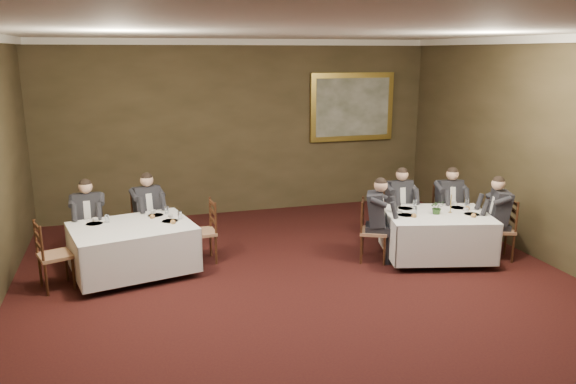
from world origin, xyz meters
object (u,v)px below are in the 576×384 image
diner_sec_backleft (90,230)px  centerpiece (437,207)px  diner_main_backright (447,214)px  diner_sec_backright (148,222)px  chair_main_endleft (373,243)px  candlestick (451,203)px  chair_main_endright (499,241)px  chair_sec_endright (203,244)px  chair_sec_backleft (91,244)px  chair_main_backright (446,226)px  chair_sec_backright (148,235)px  diner_main_endright (499,228)px  table_second (133,246)px  chair_sec_endleft (56,269)px  painting (352,107)px  diner_main_endleft (374,230)px  chair_main_backleft (397,227)px  diner_main_backleft (398,215)px  table_main (437,233)px

diner_sec_backleft → centerpiece: diner_sec_backleft is taller
diner_main_backright → diner_sec_backright: size_ratio=1.00×
chair_main_endleft → candlestick: (1.22, -0.25, 0.64)m
chair_main_endright → chair_sec_endright: same height
chair_sec_backleft → chair_sec_endright: 1.79m
chair_main_backright → chair_sec_backright: bearing=-7.0°
diner_main_backright → chair_main_endright: bearing=116.0°
candlestick → diner_main_endright: bearing=-17.7°
table_second → candlestick: bearing=-8.5°
chair_main_backright → chair_sec_endleft: (-6.36, -0.21, 0.00)m
chair_sec_endleft → painting: size_ratio=0.54×
diner_main_endleft → centerpiece: bearing=102.2°
chair_sec_endright → chair_main_endright: bearing=-108.6°
painting → table_second: bearing=-148.5°
table_second → chair_main_backright: chair_main_backright is taller
chair_main_endleft → centerpiece: bearing=102.1°
chair_main_backleft → chair_sec_backleft: bearing=-7.3°
centerpiece → candlestick: candlestick is taller
chair_sec_backright → centerpiece: centerpiece is taller
diner_main_backleft → diner_main_endleft: same height
chair_main_endright → chair_sec_backleft: 6.54m
table_second → diner_main_endright: 5.74m
table_second → painting: (4.67, 2.86, 1.67)m
diner_main_endleft → diner_main_endright: (1.97, -0.48, 0.00)m
centerpiece → diner_main_endright: bearing=-13.4°
chair_sec_endleft → centerpiece: 5.77m
table_main → centerpiece: 0.43m
table_main → diner_sec_backright: bearing=159.1°
table_second → diner_main_backleft: (4.44, 0.17, 0.06)m
chair_sec_backright → chair_sec_endleft: size_ratio=1.00×
chair_main_backright → chair_sec_backleft: 5.98m
diner_main_backleft → table_second: bearing=1.5°
diner_sec_backright → centerpiece: size_ratio=5.66×
chair_main_backright → chair_main_endright: 1.02m
diner_main_endleft → chair_main_endleft: bearing=-90.0°
chair_sec_endleft → painting: bearing=99.9°
chair_main_endleft → chair_sec_backright: size_ratio=1.00×
chair_main_endleft → diner_main_endright: diner_main_endright is taller
diner_main_backleft → chair_main_endright: size_ratio=1.35×
chair_main_backleft → diner_main_backleft: size_ratio=0.74×
diner_main_endleft → chair_sec_backright: (-3.42, 1.45, -0.23)m
chair_main_endleft → chair_sec_endright: size_ratio=1.00×
chair_sec_endright → chair_sec_endleft: (-2.13, -0.47, 0.00)m
chair_main_backright → diner_main_endright: diner_main_endright is taller
diner_main_endleft → chair_sec_endleft: (-4.75, 0.25, -0.23)m
chair_main_backleft → chair_main_endright: (1.22, -1.16, 0.00)m
table_second → chair_sec_backleft: bearing=129.8°
diner_main_backleft → diner_main_endleft: size_ratio=1.00×
diner_main_backright → diner_sec_backright: same height
chair_main_endleft → candlestick: bearing=105.1°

